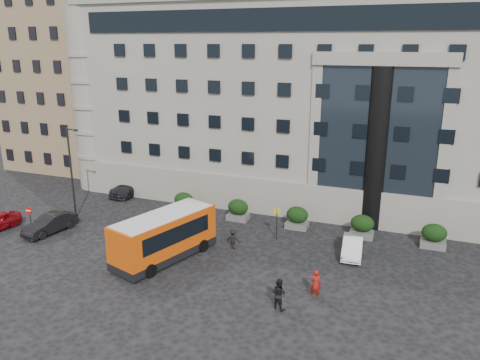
{
  "coord_description": "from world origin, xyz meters",
  "views": [
    {
      "loc": [
        14.93,
        -27.25,
        14.71
      ],
      "look_at": [
        3.1,
        3.35,
        5.0
      ],
      "focal_mm": 35.0,
      "sensor_mm": 36.0,
      "label": 1
    }
  ],
  "objects_px": {
    "parked_car_b": "(50,224)",
    "white_taxi": "(352,246)",
    "hedge_d": "(362,226)",
    "street_lamp": "(72,170)",
    "hedge_e": "(434,236)",
    "hedge_a": "(184,202)",
    "parked_car_d": "(142,174)",
    "parked_car_c": "(131,186)",
    "red_truck": "(137,168)",
    "pedestrian_b": "(279,294)",
    "hedge_c": "(297,217)",
    "no_entry_sign": "(29,215)",
    "hedge_b": "(238,210)",
    "bus_stop_sign": "(277,218)",
    "minibus": "(164,235)",
    "pedestrian_a": "(316,284)",
    "pedestrian_c": "(233,239)"
  },
  "relations": [
    {
      "from": "parked_car_b",
      "to": "white_taxi",
      "type": "xyz_separation_m",
      "value": [
        23.21,
        4.51,
        -0.08
      ]
    },
    {
      "from": "hedge_e",
      "to": "minibus",
      "type": "height_order",
      "value": "minibus"
    },
    {
      "from": "street_lamp",
      "to": "white_taxi",
      "type": "xyz_separation_m",
      "value": [
        23.31,
        1.3,
        -3.72
      ]
    },
    {
      "from": "pedestrian_b",
      "to": "hedge_c",
      "type": "bearing_deg",
      "value": -60.86
    },
    {
      "from": "hedge_d",
      "to": "hedge_b",
      "type": "bearing_deg",
      "value": 180.0
    },
    {
      "from": "hedge_b",
      "to": "parked_car_b",
      "type": "distance_m",
      "value": 15.31
    },
    {
      "from": "no_entry_sign",
      "to": "parked_car_c",
      "type": "relative_size",
      "value": 0.43
    },
    {
      "from": "pedestrian_b",
      "to": "red_truck",
      "type": "bearing_deg",
      "value": -21.43
    },
    {
      "from": "hedge_b",
      "to": "pedestrian_b",
      "type": "xyz_separation_m",
      "value": [
        7.25,
        -12.16,
        0.01
      ]
    },
    {
      "from": "street_lamp",
      "to": "minibus",
      "type": "distance_m",
      "value": 12.04
    },
    {
      "from": "bus_stop_sign",
      "to": "minibus",
      "type": "bearing_deg",
      "value": -136.73
    },
    {
      "from": "white_taxi",
      "to": "pedestrian_b",
      "type": "relative_size",
      "value": 2.11
    },
    {
      "from": "hedge_d",
      "to": "hedge_e",
      "type": "height_order",
      "value": "same"
    },
    {
      "from": "hedge_a",
      "to": "hedge_d",
      "type": "xyz_separation_m",
      "value": [
        15.6,
        0.0,
        0.0
      ]
    },
    {
      "from": "parked_car_c",
      "to": "pedestrian_b",
      "type": "distance_m",
      "value": 24.99
    },
    {
      "from": "parked_car_b",
      "to": "parked_car_c",
      "type": "height_order",
      "value": "parked_car_c"
    },
    {
      "from": "parked_car_c",
      "to": "hedge_a",
      "type": "bearing_deg",
      "value": -18.36
    },
    {
      "from": "pedestrian_a",
      "to": "red_truck",
      "type": "bearing_deg",
      "value": -48.07
    },
    {
      "from": "hedge_a",
      "to": "minibus",
      "type": "relative_size",
      "value": 0.22
    },
    {
      "from": "hedge_c",
      "to": "no_entry_sign",
      "type": "height_order",
      "value": "no_entry_sign"
    },
    {
      "from": "red_truck",
      "to": "hedge_a",
      "type": "bearing_deg",
      "value": -35.49
    },
    {
      "from": "hedge_b",
      "to": "bus_stop_sign",
      "type": "distance_m",
      "value": 5.19
    },
    {
      "from": "minibus",
      "to": "pedestrian_a",
      "type": "distance_m",
      "value": 11.16
    },
    {
      "from": "hedge_b",
      "to": "pedestrian_c",
      "type": "xyz_separation_m",
      "value": [
        1.8,
        -5.59,
        -0.16
      ]
    },
    {
      "from": "street_lamp",
      "to": "bus_stop_sign",
      "type": "xyz_separation_m",
      "value": [
        17.44,
        2.0,
        -2.64
      ]
    },
    {
      "from": "parked_car_d",
      "to": "hedge_b",
      "type": "bearing_deg",
      "value": -21.09
    },
    {
      "from": "hedge_d",
      "to": "parked_car_d",
      "type": "bearing_deg",
      "value": 163.63
    },
    {
      "from": "parked_car_b",
      "to": "pedestrian_b",
      "type": "xyz_separation_m",
      "value": [
        20.29,
        -4.15,
        0.2
      ]
    },
    {
      "from": "bus_stop_sign",
      "to": "parked_car_b",
      "type": "relative_size",
      "value": 0.57
    },
    {
      "from": "hedge_d",
      "to": "parked_car_d",
      "type": "xyz_separation_m",
      "value": [
        -24.53,
        7.21,
        -0.17
      ]
    },
    {
      "from": "hedge_a",
      "to": "pedestrian_b",
      "type": "relative_size",
      "value": 0.98
    },
    {
      "from": "hedge_d",
      "to": "minibus",
      "type": "relative_size",
      "value": 0.22
    },
    {
      "from": "no_entry_sign",
      "to": "red_truck",
      "type": "xyz_separation_m",
      "value": [
        -0.26,
        15.56,
        -0.1
      ]
    },
    {
      "from": "hedge_b",
      "to": "pedestrian_a",
      "type": "distance_m",
      "value": 13.57
    },
    {
      "from": "hedge_b",
      "to": "hedge_d",
      "type": "height_order",
      "value": "same"
    },
    {
      "from": "street_lamp",
      "to": "hedge_e",
      "type": "bearing_deg",
      "value": 9.48
    },
    {
      "from": "hedge_e",
      "to": "no_entry_sign",
      "type": "bearing_deg",
      "value": -163.48
    },
    {
      "from": "minibus",
      "to": "pedestrian_a",
      "type": "bearing_deg",
      "value": 10.42
    },
    {
      "from": "bus_stop_sign",
      "to": "parked_car_b",
      "type": "height_order",
      "value": "bus_stop_sign"
    },
    {
      "from": "hedge_e",
      "to": "white_taxi",
      "type": "xyz_separation_m",
      "value": [
        -5.43,
        -3.5,
        -0.28
      ]
    },
    {
      "from": "white_taxi",
      "to": "pedestrian_a",
      "type": "height_order",
      "value": "pedestrian_a"
    },
    {
      "from": "hedge_d",
      "to": "parked_car_b",
      "type": "xyz_separation_m",
      "value": [
        -23.44,
        -8.01,
        -0.19
      ]
    },
    {
      "from": "hedge_c",
      "to": "parked_car_b",
      "type": "relative_size",
      "value": 0.41
    },
    {
      "from": "parked_car_d",
      "to": "pedestrian_a",
      "type": "xyz_separation_m",
      "value": [
        23.08,
        -17.41,
        0.14
      ]
    },
    {
      "from": "hedge_d",
      "to": "street_lamp",
      "type": "distance_m",
      "value": 24.27
    },
    {
      "from": "parked_car_c",
      "to": "parked_car_b",
      "type": "bearing_deg",
      "value": -89.05
    },
    {
      "from": "hedge_e",
      "to": "no_entry_sign",
      "type": "distance_m",
      "value": 31.09
    },
    {
      "from": "street_lamp",
      "to": "no_entry_sign",
      "type": "distance_m",
      "value": 4.98
    },
    {
      "from": "pedestrian_b",
      "to": "pedestrian_c",
      "type": "bearing_deg",
      "value": -30.77
    },
    {
      "from": "no_entry_sign",
      "to": "pedestrian_a",
      "type": "xyz_separation_m",
      "value": [
        23.15,
        -1.36,
        -0.76
      ]
    }
  ]
}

